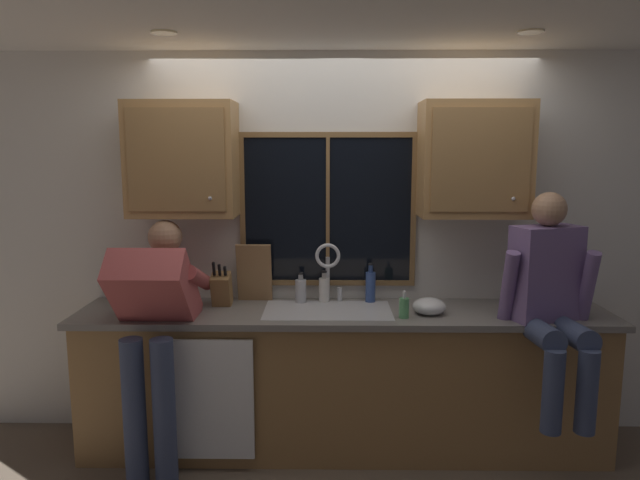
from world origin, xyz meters
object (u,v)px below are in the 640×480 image
Objects in this scene: cutting_board at (254,273)px; mixing_bowl at (429,306)px; person_sitting_on_counter at (551,293)px; bottle_tall_clear at (370,286)px; person_standing at (155,320)px; soap_dispenser at (404,307)px; knife_block at (222,290)px; bottle_green_glass at (301,290)px; bottle_amber_small at (324,289)px.

mixing_bowl is (1.11, -0.28, -0.15)m from cutting_board.
bottle_tall_clear is (-1.00, 0.48, -0.08)m from person_sitting_on_counter.
soap_dispenser is at bearing 4.77° from person_standing.
knife_block is at bearing 173.00° from mixing_bowl.
bottle_tall_clear is at bearing 2.20° from bottle_green_glass.
bottle_amber_small reaches higher than soap_dispenser.
person_standing reaches higher than bottle_amber_small.
bottle_green_glass is at bearing 29.44° from person_standing.
mixing_bowl is 0.19m from soap_dispenser.
person_standing reaches higher than mixing_bowl.
person_sitting_on_counter is 6.01× the size of bottle_amber_small.
mixing_bowl is 1.20× the size of soap_dispenser.
bottle_amber_small is (-0.48, 0.37, 0.02)m from soap_dispenser.
bottle_tall_clear is at bearing 154.64° from person_sitting_on_counter.
soap_dispenser is 0.65× the size of bottle_tall_clear.
person_sitting_on_counter is 0.85m from soap_dispenser.
person_standing is 1.65m from mixing_bowl.
cutting_board is 0.33m from bottle_green_glass.
bottle_tall_clear is at bearing 20.63° from person_standing.
cutting_board is at bearing 176.14° from bottle_green_glass.
soap_dispenser is 0.84× the size of bottle_green_glass.
person_sitting_on_counter is at bearing -25.36° from bottle_tall_clear.
person_sitting_on_counter reaches higher than person_standing.
mixing_bowl is 0.84m from bottle_green_glass.
person_sitting_on_counter is 1.40m from bottle_amber_small.
soap_dispenser is at bearing -12.45° from knife_block.
bottle_green_glass is 0.16m from bottle_amber_small.
mixing_bowl is 0.71m from bottle_amber_small.
soap_dispenser is at bearing -64.35° from bottle_tall_clear.
bottle_green_glass is (0.31, -0.02, -0.11)m from cutting_board.
person_sitting_on_counter is at bearing -17.04° from mixing_bowl.
bottle_tall_clear is (0.77, -0.00, -0.09)m from cutting_board.
person_sitting_on_counter reaches higher than mixing_bowl.
bottle_tall_clear is (-0.34, 0.27, 0.06)m from mixing_bowl.
knife_block is 1.22× the size of bottle_tall_clear.
knife_block is (-1.97, 0.36, -0.08)m from person_sitting_on_counter.
person_standing is at bearing -150.56° from bottle_green_glass.
cutting_board is at bearing 164.89° from person_sitting_on_counter.
bottle_tall_clear reaches higher than soap_dispenser.
bottle_amber_small is at bearing 10.13° from knife_block.
person_sitting_on_counter reaches higher than bottle_green_glass.
mixing_bowl is (1.64, 0.21, 0.03)m from person_standing.
knife_block reaches higher than mixing_bowl.
person_standing is at bearing -159.37° from bottle_tall_clear.
cutting_board is 2.33× the size of soap_dispenser.
person_standing is at bearing -130.93° from knife_block.
person_sitting_on_counter is at bearing -7.65° from soap_dispenser.
cutting_board reaches higher than knife_block.
knife_block is 0.52m from bottle_green_glass.
bottle_tall_clear is 1.25× the size of bottle_amber_small.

